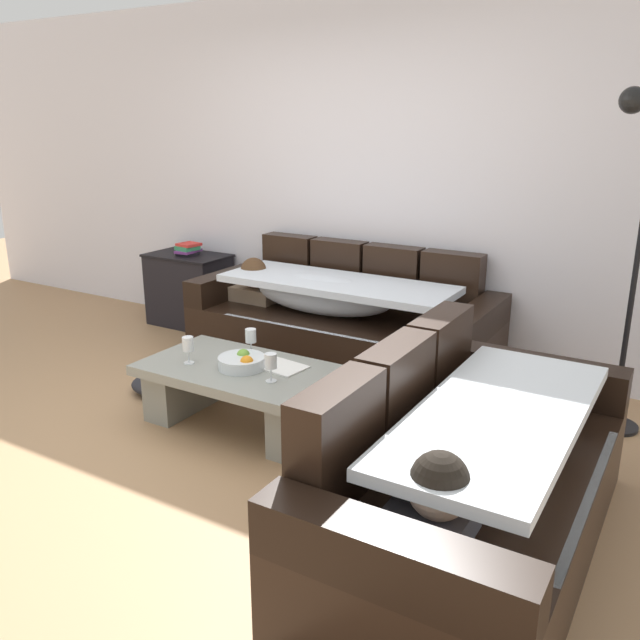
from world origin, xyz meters
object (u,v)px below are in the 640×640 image
(coffee_table, at_px, (242,389))
(crumpled_garment, at_px, (159,385))
(couch_near_window, at_px, (470,483))
(wine_glass_far_back, at_px, (251,337))
(floor_lamp, at_px, (628,245))
(wine_glass_near_left, at_px, (188,345))
(fruit_bowl, at_px, (242,362))
(side_cabinet, at_px, (190,290))
(couch_along_wall, at_px, (339,324))
(wine_glass_near_right, at_px, (271,362))
(open_magazine, at_px, (281,367))
(book_stack_on_cabinet, at_px, (188,249))

(coffee_table, xyz_separation_m, crumpled_garment, (-0.78, 0.10, -0.18))
(couch_near_window, bearing_deg, wine_glass_far_back, 67.42)
(floor_lamp, bearing_deg, wine_glass_near_left, -151.17)
(fruit_bowl, xyz_separation_m, side_cabinet, (-1.67, 1.41, -0.10))
(couch_along_wall, height_order, crumpled_garment, couch_along_wall)
(couch_near_window, xyz_separation_m, coffee_table, (-1.57, 0.48, -0.10))
(wine_glass_near_left, bearing_deg, couch_near_window, -11.10)
(floor_lamp, bearing_deg, coffee_table, -149.92)
(coffee_table, distance_m, wine_glass_far_back, 0.34)
(floor_lamp, bearing_deg, wine_glass_near_right, -143.44)
(coffee_table, distance_m, open_magazine, 0.28)
(couch_along_wall, distance_m, coffee_table, 1.18)
(couch_along_wall, height_order, book_stack_on_cabinet, couch_along_wall)
(book_stack_on_cabinet, bearing_deg, crumpled_garment, -56.58)
(wine_glass_near_right, relative_size, crumpled_garment, 0.42)
(crumpled_garment, bearing_deg, wine_glass_near_right, -10.12)
(couch_along_wall, relative_size, open_magazine, 7.91)
(open_magazine, xyz_separation_m, book_stack_on_cabinet, (-1.86, 1.29, 0.31))
(side_cabinet, distance_m, crumpled_garment, 1.59)
(side_cabinet, bearing_deg, couch_along_wall, -7.80)
(wine_glass_far_back, bearing_deg, open_magazine, -17.53)
(open_magazine, relative_size, book_stack_on_cabinet, 1.22)
(wine_glass_near_right, relative_size, wine_glass_far_back, 1.00)
(couch_along_wall, relative_size, floor_lamp, 1.14)
(wine_glass_near_left, xyz_separation_m, crumpled_garment, (-0.48, 0.21, -0.44))
(wine_glass_near_left, height_order, open_magazine, wine_glass_near_left)
(couch_near_window, bearing_deg, wine_glass_near_right, 73.27)
(couch_along_wall, height_order, couch_near_window, same)
(floor_lamp, bearing_deg, fruit_bowl, -149.42)
(fruit_bowl, xyz_separation_m, crumpled_garment, (-0.80, 0.11, -0.36))
(coffee_table, distance_m, side_cabinet, 2.17)
(couch_near_window, height_order, book_stack_on_cabinet, couch_near_window)
(wine_glass_near_left, relative_size, crumpled_garment, 0.42)
(wine_glass_near_left, height_order, side_cabinet, side_cabinet)
(coffee_table, height_order, side_cabinet, side_cabinet)
(coffee_table, xyz_separation_m, wine_glass_far_back, (-0.08, 0.20, 0.26))
(book_stack_on_cabinet, bearing_deg, wine_glass_near_right, -37.79)
(coffee_table, height_order, wine_glass_near_right, wine_glass_near_right)
(fruit_bowl, bearing_deg, book_stack_on_cabinet, 139.68)
(wine_glass_near_right, bearing_deg, couch_near_window, -16.73)
(couch_near_window, relative_size, floor_lamp, 0.98)
(coffee_table, height_order, crumpled_garment, coffee_table)
(fruit_bowl, relative_size, floor_lamp, 0.14)
(wine_glass_far_back, bearing_deg, wine_glass_near_right, -39.59)
(open_magazine, bearing_deg, coffee_table, -144.85)
(wine_glass_far_back, height_order, side_cabinet, side_cabinet)
(floor_lamp, bearing_deg, wine_glass_far_back, -155.61)
(open_magazine, bearing_deg, side_cabinet, 152.59)
(coffee_table, height_order, book_stack_on_cabinet, book_stack_on_cabinet)
(wine_glass_near_left, relative_size, book_stack_on_cabinet, 0.72)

